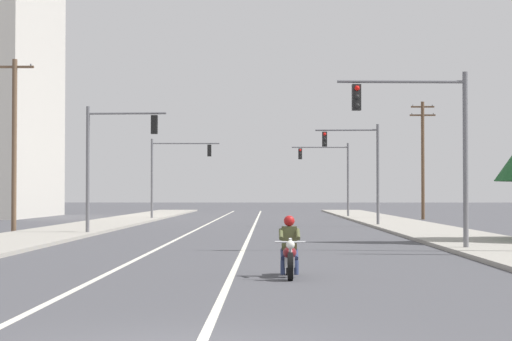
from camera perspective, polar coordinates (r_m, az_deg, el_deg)
The scene contains 12 objects.
lane_stripe_center at distance 56.53m, azimuth -0.13°, elevation -3.46°, with size 0.16×100.00×0.01m, color beige.
lane_stripe_left at distance 56.67m, azimuth -3.27°, elevation -3.45°, with size 0.16×100.00×0.01m, color beige.
sidewalk_kerb_right at distance 52.20m, azimuth 9.97°, elevation -3.53°, with size 4.40×110.00×0.14m, color #9E998E.
sidewalk_kerb_left at distance 52.57m, azimuth -10.67°, elevation -3.51°, with size 4.40×110.00×0.14m, color #9E998E.
motorcycle_with_rider at distance 21.90m, azimuth 2.08°, elevation -5.09°, with size 0.70×2.19×1.46m.
traffic_signal_near_right at distance 32.32m, azimuth 10.63°, elevation 2.29°, with size 4.53×0.51×6.20m.
traffic_signal_near_left at distance 44.86m, azimuth -9.02°, elevation 1.19°, with size 3.90×0.43×6.20m.
traffic_signal_mid_right at distance 56.11m, azimuth 6.46°, elevation 0.65°, with size 3.87×0.37×6.20m.
traffic_signal_mid_left at distance 70.83m, azimuth -5.23°, elevation 0.28°, with size 5.26×0.43×6.20m.
traffic_signal_far_right at distance 76.62m, azimuth 4.71°, elevation 0.13°, with size 4.77×0.51×6.20m.
utility_pole_left_near at distance 49.39m, azimuth -14.72°, elevation 1.73°, with size 1.99×0.26×8.98m.
utility_pole_right_far at distance 72.34m, azimuth 10.28°, elevation 0.87°, with size 1.99×0.26×9.12m.
Camera 1 is at (1.04, -11.49, 1.98)m, focal length 64.69 mm.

